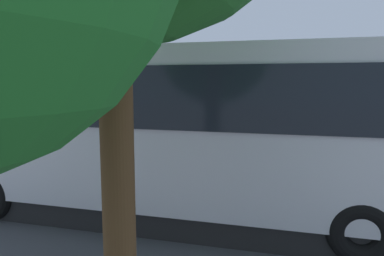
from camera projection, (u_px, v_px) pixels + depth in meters
The scene contains 11 objects.
ground_plane at pixel (217, 158), 12.37m from camera, with size 80.00×80.00×0.00m, color #424247.
tour_bus at pixel (170, 134), 6.89m from camera, with size 9.51×3.05×3.25m.
spectator_far_left at pixel (247, 145), 9.41m from camera, with size 0.57×0.38×1.68m.
spectator_left at pixel (209, 141), 9.90m from camera, with size 0.57×0.32×1.72m.
spectator_centre at pixel (165, 142), 9.93m from camera, with size 0.57×0.31×1.67m.
parked_motorcycle_silver at pixel (332, 175), 8.32m from camera, with size 2.05×0.63×0.99m.
parked_motorcycle_dark at pixel (120, 163), 9.50m from camera, with size 2.05×0.58×0.99m.
stunt_motorcycle at pixel (167, 120), 14.98m from camera, with size 1.73×1.15×1.89m.
bay_line_a at pixel (296, 158), 12.36m from camera, with size 0.11×4.97×0.01m.
bay_line_b at pixel (225, 155), 12.86m from camera, with size 0.11×4.30×0.01m.
bay_line_c at pixel (160, 152), 13.37m from camera, with size 0.11×4.15×0.01m.
Camera 1 is at (-1.59, 12.06, 2.65)m, focal length 32.92 mm.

